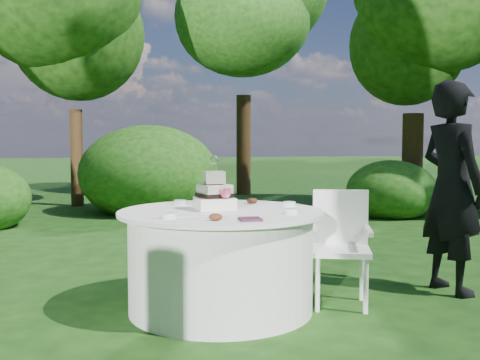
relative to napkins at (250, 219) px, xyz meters
name	(u,v)px	position (x,y,z in m)	size (l,w,h in m)	color
ground	(221,310)	(-0.10, 0.58, -0.78)	(80.00, 80.00, 0.00)	#13330D
napkins	(250,219)	(0.00, 0.00, 0.00)	(0.14, 0.14, 0.02)	#481F3A
feather_plume	(186,217)	(-0.40, 0.22, 0.00)	(0.48, 0.07, 0.01)	white
guest	(452,187)	(1.92, 0.70, 0.12)	(0.66, 0.43, 1.81)	black
table	(221,260)	(-0.10, 0.58, -0.39)	(1.56, 1.56, 0.77)	white
cake	(215,195)	(-0.14, 0.61, 0.10)	(0.30, 0.30, 0.42)	white
chair	(341,239)	(0.87, 0.57, -0.26)	(0.57, 0.57, 0.90)	white
votives	(233,208)	(-0.01, 0.55, 0.01)	(1.10, 0.91, 0.04)	white
petal_cups	(236,208)	(0.00, 0.51, 0.02)	(0.55, 1.04, 0.05)	#562D16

